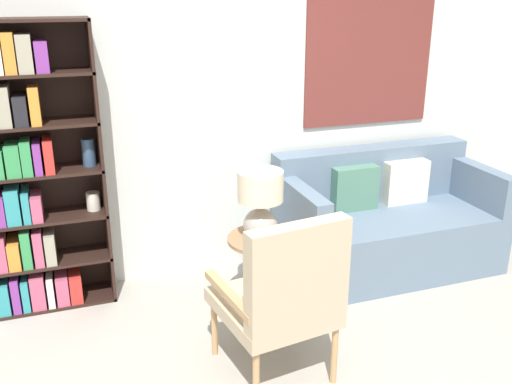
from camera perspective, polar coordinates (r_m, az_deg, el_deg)
wall_back at (r=4.14m, az=-4.85°, el=9.73°), size 6.40×0.08×2.70m
bookshelf at (r=3.93m, az=-21.91°, el=1.56°), size 0.80×0.30×1.90m
armchair at (r=3.05m, az=2.86°, el=-9.99°), size 0.64×0.69×0.99m
couch at (r=4.54m, az=12.76°, el=-3.10°), size 1.63×0.83×0.90m
side_table at (r=3.74m, az=0.81°, el=-5.45°), size 0.48×0.48×0.54m
table_lamp at (r=3.58m, az=0.44°, el=-0.91°), size 0.29×0.29×0.46m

